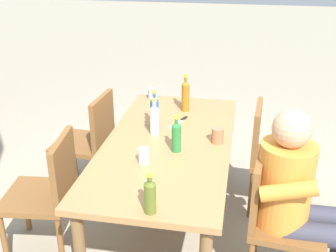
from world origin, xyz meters
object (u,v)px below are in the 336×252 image
at_px(chair_far_left, 49,190).
at_px(bottle_olive, 150,196).
at_px(dining_table, 168,152).
at_px(person_in_white_shirt, 297,194).
at_px(table_knife, 180,121).
at_px(chair_far_right, 91,138).
at_px(bottle_amber, 185,95).
at_px(chair_near_left, 275,214).
at_px(cup_terracotta, 218,135).
at_px(bottle_green, 176,136).
at_px(chair_near_right, 270,153).
at_px(cup_steel, 152,94).
at_px(cup_glass, 144,156).
at_px(bottle_blue, 154,111).
at_px(bottle_clear, 154,119).

relative_size(chair_far_left, bottle_olive, 3.71).
distance_m(dining_table, chair_far_left, 0.85).
distance_m(person_in_white_shirt, table_knife, 1.12).
distance_m(chair_far_left, chair_far_right, 0.80).
relative_size(chair_far_right, bottle_amber, 2.78).
xyz_separation_m(chair_near_left, cup_terracotta, (0.45, 0.40, 0.29)).
bearing_deg(bottle_olive, cup_terracotta, -17.73).
bearing_deg(bottle_green, chair_far_right, 57.15).
height_order(chair_far_left, bottle_green, bottle_green).
distance_m(chair_near_right, cup_steel, 1.14).
bearing_deg(person_in_white_shirt, cup_terracotta, 48.07).
bearing_deg(cup_glass, cup_terracotta, -49.45).
bearing_deg(chair_near_right, bottle_olive, 151.26).
height_order(bottle_blue, cup_terracotta, bottle_blue).
bearing_deg(person_in_white_shirt, chair_far_right, 63.04).
relative_size(person_in_white_shirt, cup_terracotta, 10.89).
relative_size(cup_steel, table_knife, 0.38).
xyz_separation_m(chair_far_left, bottle_blue, (0.63, -0.59, 0.36)).
relative_size(bottle_green, table_knife, 1.12).
bearing_deg(chair_near_left, bottle_olive, 122.23).
bearing_deg(bottle_olive, chair_near_right, -28.74).
bearing_deg(cup_glass, person_in_white_shirt, -94.99).
bearing_deg(bottle_clear, chair_far_right, 64.21).
xyz_separation_m(bottle_olive, bottle_blue, (1.06, 0.21, 0.02)).
bearing_deg(person_in_white_shirt, bottle_blue, 57.19).
relative_size(bottle_amber, cup_terracotta, 2.89).
height_order(chair_near_right, bottle_blue, bottle_blue).
bearing_deg(dining_table, table_knife, -4.24).
distance_m(chair_near_left, bottle_olive, 0.87).
height_order(bottle_olive, cup_steel, bottle_olive).
xyz_separation_m(bottle_green, bottle_olive, (-0.70, 0.02, -0.01)).
bearing_deg(chair_near_left, cup_glass, 84.98).
bearing_deg(bottle_green, chair_near_right, -50.67).
bearing_deg(cup_terracotta, bottle_blue, 69.16).
xyz_separation_m(chair_far_left, table_knife, (0.75, -0.76, 0.24)).
relative_size(chair_near_left, bottle_clear, 3.16).
distance_m(chair_far_right, bottle_amber, 0.88).
distance_m(chair_near_right, bottle_blue, 0.97).
height_order(bottle_clear, bottle_amber, bottle_amber).
relative_size(cup_glass, table_knife, 0.43).
xyz_separation_m(dining_table, bottle_clear, (0.10, 0.12, 0.20)).
height_order(dining_table, chair_far_left, chair_far_left).
relative_size(chair_far_left, bottle_clear, 3.16).
bearing_deg(dining_table, bottle_amber, -3.21).
xyz_separation_m(chair_near_right, bottle_clear, (-0.31, 0.86, 0.35)).
distance_m(chair_far_right, person_in_white_shirt, 1.79).
distance_m(chair_far_left, cup_glass, 0.71).
bearing_deg(bottle_amber, table_knife, 178.31).
bearing_deg(chair_far_right, chair_near_left, -118.38).
bearing_deg(bottle_amber, cup_terracotta, -150.61).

